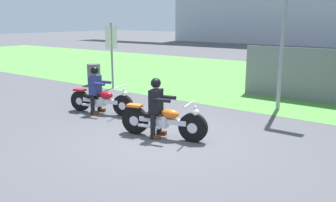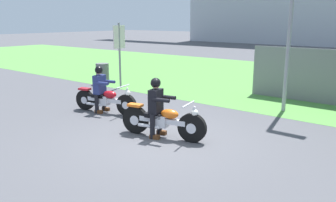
{
  "view_description": "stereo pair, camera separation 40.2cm",
  "coord_description": "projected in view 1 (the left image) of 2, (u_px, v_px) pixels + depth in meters",
  "views": [
    {
      "loc": [
        4.54,
        -6.08,
        2.73
      ],
      "look_at": [
        -0.05,
        0.35,
        0.85
      ],
      "focal_mm": 36.79,
      "sensor_mm": 36.0,
      "label": 1
    },
    {
      "loc": [
        4.87,
        -5.84,
        2.73
      ],
      "look_at": [
        -0.05,
        0.35,
        0.85
      ],
      "focal_mm": 36.79,
      "sensor_mm": 36.0,
      "label": 2
    }
  ],
  "objects": [
    {
      "name": "ground",
      "position": [
        161.0,
        140.0,
        8.02
      ],
      "size": [
        120.0,
        120.0,
        0.0
      ],
      "primitive_type": "plane",
      "color": "#4C4C51"
    },
    {
      "name": "grass_verge",
      "position": [
        287.0,
        81.0,
        15.57
      ],
      "size": [
        60.0,
        12.0,
        0.01
      ],
      "primitive_type": "cube",
      "color": "#549342",
      "rests_on": "ground"
    },
    {
      "name": "motorcycle_lead",
      "position": [
        163.0,
        121.0,
        8.07
      ],
      "size": [
        2.14,
        0.77,
        0.9
      ],
      "rotation": [
        0.0,
        0.0,
        0.22
      ],
      "color": "black",
      "rests_on": "ground"
    },
    {
      "name": "rider_follow",
      "position": [
        96.0,
        86.0,
        10.13
      ],
      "size": [
        0.62,
        0.54,
        1.39
      ],
      "rotation": [
        0.0,
        0.0,
        0.22
      ],
      "color": "black",
      "rests_on": "ground"
    },
    {
      "name": "rider_lead",
      "position": [
        157.0,
        103.0,
        8.03
      ],
      "size": [
        0.62,
        0.54,
        1.42
      ],
      "rotation": [
        0.0,
        0.0,
        0.22
      ],
      "color": "black",
      "rests_on": "ground"
    },
    {
      "name": "trash_can",
      "position": [
        94.0,
        74.0,
        14.66
      ],
      "size": [
        0.56,
        0.56,
        0.89
      ],
      "primitive_type": "cylinder",
      "color": "#595E5B",
      "rests_on": "ground"
    },
    {
      "name": "motorcycle_follow",
      "position": [
        101.0,
        101.0,
        10.16
      ],
      "size": [
        2.1,
        0.77,
        0.87
      ],
      "rotation": [
        0.0,
        0.0,
        0.22
      ],
      "color": "black",
      "rests_on": "ground"
    },
    {
      "name": "sign_banner",
      "position": [
        111.0,
        45.0,
        13.56
      ],
      "size": [
        0.08,
        0.6,
        2.6
      ],
      "color": "gray",
      "rests_on": "ground"
    }
  ]
}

